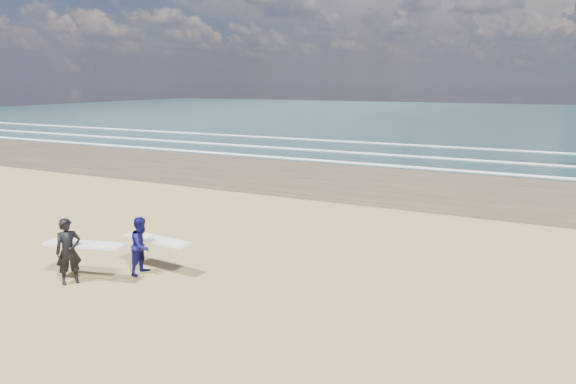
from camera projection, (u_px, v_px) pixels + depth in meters
The scene contains 2 objects.
surfer_near at pixel (71, 250), 13.48m from camera, with size 2.26×1.25×1.77m.
surfer_far at pixel (144, 245), 14.20m from camera, with size 2.23×1.10×1.62m.
Camera 1 is at (10.42, -8.61, 5.26)m, focal length 32.00 mm.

